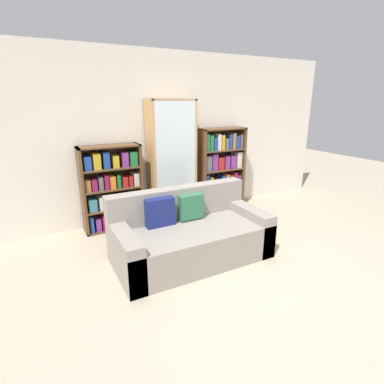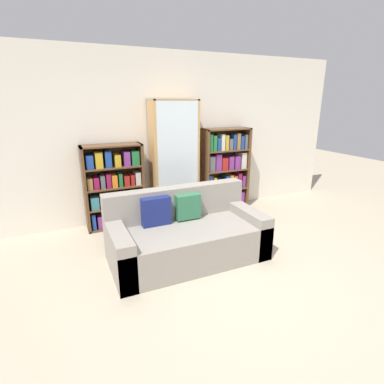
% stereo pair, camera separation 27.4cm
% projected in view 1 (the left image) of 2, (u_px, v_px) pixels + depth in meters
% --- Properties ---
extents(ground_plane, '(16.00, 16.00, 0.00)m').
position_uv_depth(ground_plane, '(251.00, 275.00, 3.47)').
color(ground_plane, tan).
extents(wall_back, '(6.59, 0.06, 2.70)m').
position_uv_depth(wall_back, '(168.00, 137.00, 5.02)').
color(wall_back, silver).
rests_on(wall_back, ground).
extents(couch, '(1.92, 0.94, 0.86)m').
position_uv_depth(couch, '(190.00, 236.00, 3.79)').
color(couch, gray).
rests_on(couch, ground).
extents(bookshelf_left, '(0.91, 0.32, 1.31)m').
position_uv_depth(bookshelf_left, '(112.00, 190.00, 4.59)').
color(bookshelf_left, brown).
rests_on(bookshelf_left, ground).
extents(display_cabinet, '(0.76, 0.36, 1.96)m').
position_uv_depth(display_cabinet, '(172.00, 162.00, 4.93)').
color(display_cabinet, tan).
rests_on(display_cabinet, ground).
extents(bookshelf_right, '(0.88, 0.32, 1.47)m').
position_uv_depth(bookshelf_right, '(220.00, 170.00, 5.45)').
color(bookshelf_right, brown).
rests_on(bookshelf_right, ground).
extents(wine_bottle, '(0.07, 0.07, 0.36)m').
position_uv_depth(wine_bottle, '(210.00, 214.00, 4.90)').
color(wine_bottle, black).
rests_on(wine_bottle, ground).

